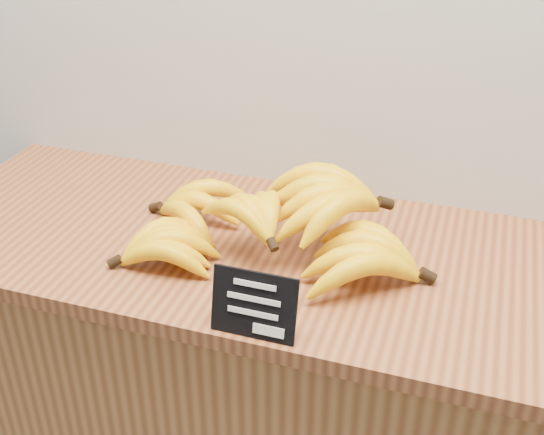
{
  "coord_description": "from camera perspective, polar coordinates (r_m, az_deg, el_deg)",
  "views": [
    {
      "loc": [
        0.22,
        1.74,
        1.61
      ],
      "look_at": [
        -0.09,
        2.7,
        1.02
      ],
      "focal_mm": 45.0,
      "sensor_mm": 36.0,
      "label": 1
    }
  ],
  "objects": [
    {
      "name": "counter",
      "position": [
        1.57,
        0.6,
        -17.33
      ],
      "size": [
        1.36,
        0.5,
        0.9
      ],
      "primitive_type": "cube",
      "color": "#A26834",
      "rests_on": "ground"
    },
    {
      "name": "chalkboard_sign",
      "position": [
        1.03,
        -1.53,
        -7.34
      ],
      "size": [
        0.13,
        0.03,
        0.1
      ],
      "primitive_type": "cube",
      "rotation": [
        -0.24,
        0.0,
        0.0
      ],
      "color": "black",
      "rests_on": "counter_top"
    },
    {
      "name": "banana_pile",
      "position": [
        1.2,
        0.09,
        -0.88
      ],
      "size": [
        0.56,
        0.35,
        0.13
      ],
      "color": "yellow",
      "rests_on": "counter_top"
    },
    {
      "name": "counter_top",
      "position": [
        1.26,
        0.71,
        -3.01
      ],
      "size": [
        1.42,
        0.54,
        0.03
      ],
      "primitive_type": "cube",
      "color": "#96562E",
      "rests_on": "counter"
    }
  ]
}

